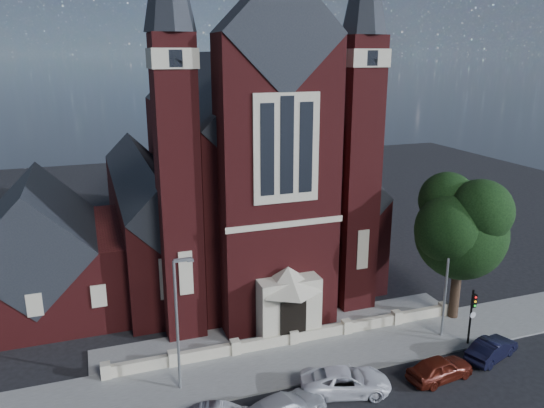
{
  "coord_description": "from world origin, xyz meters",
  "views": [
    {
      "loc": [
        -11.88,
        -22.87,
        18.72
      ],
      "look_at": [
        0.47,
        12.0,
        8.27
      ],
      "focal_mm": 35.0,
      "sensor_mm": 36.0,
      "label": 1
    }
  ],
  "objects_px": {
    "parish_hall": "(39,258)",
    "car_white_suv": "(346,381)",
    "car_dark_red": "(440,368)",
    "car_navy": "(492,349)",
    "church": "(227,175)",
    "street_lamp_right": "(448,275)",
    "traffic_signal": "(472,310)",
    "street_tree": "(466,229)",
    "street_lamp_left": "(178,318)"
  },
  "relations": [
    {
      "from": "street_lamp_left",
      "to": "car_navy",
      "type": "xyz_separation_m",
      "value": [
        19.19,
        -3.35,
        -3.92
      ]
    },
    {
      "from": "car_navy",
      "to": "car_white_suv",
      "type": "bearing_deg",
      "value": 70.41
    },
    {
      "from": "car_white_suv",
      "to": "car_navy",
      "type": "height_order",
      "value": "car_white_suv"
    },
    {
      "from": "traffic_signal",
      "to": "car_navy",
      "type": "relative_size",
      "value": 0.96
    },
    {
      "from": "street_tree",
      "to": "car_white_suv",
      "type": "relative_size",
      "value": 2.06
    },
    {
      "from": "street_tree",
      "to": "car_navy",
      "type": "bearing_deg",
      "value": -104.57
    },
    {
      "from": "parish_hall",
      "to": "street_lamp_right",
      "type": "bearing_deg",
      "value": -28.22
    },
    {
      "from": "street_tree",
      "to": "street_lamp_left",
      "type": "distance_m",
      "value": 20.71
    },
    {
      "from": "car_dark_red",
      "to": "car_navy",
      "type": "relative_size",
      "value": 1.02
    },
    {
      "from": "church",
      "to": "street_tree",
      "type": "relative_size",
      "value": 3.26
    },
    {
      "from": "traffic_signal",
      "to": "car_white_suv",
      "type": "distance_m",
      "value": 10.43
    },
    {
      "from": "traffic_signal",
      "to": "car_dark_red",
      "type": "distance_m",
      "value": 5.26
    },
    {
      "from": "street_tree",
      "to": "car_navy",
      "type": "distance_m",
      "value": 8.17
    },
    {
      "from": "street_lamp_right",
      "to": "car_navy",
      "type": "bearing_deg",
      "value": -70.44
    },
    {
      "from": "street_lamp_right",
      "to": "traffic_signal",
      "type": "distance_m",
      "value": 2.71
    },
    {
      "from": "parish_hall",
      "to": "car_navy",
      "type": "relative_size",
      "value": 2.94
    },
    {
      "from": "church",
      "to": "street_tree",
      "type": "height_order",
      "value": "church"
    },
    {
      "from": "parish_hall",
      "to": "street_lamp_left",
      "type": "relative_size",
      "value": 1.51
    },
    {
      "from": "street_lamp_right",
      "to": "car_dark_red",
      "type": "relative_size",
      "value": 1.92
    },
    {
      "from": "street_tree",
      "to": "traffic_signal",
      "type": "relative_size",
      "value": 2.67
    },
    {
      "from": "car_white_suv",
      "to": "car_dark_red",
      "type": "bearing_deg",
      "value": -81.9
    },
    {
      "from": "car_dark_red",
      "to": "parish_hall",
      "type": "bearing_deg",
      "value": 44.2
    },
    {
      "from": "traffic_signal",
      "to": "car_dark_red",
      "type": "relative_size",
      "value": 0.95
    },
    {
      "from": "parish_hall",
      "to": "church",
      "type": "bearing_deg",
      "value": 17.16
    },
    {
      "from": "church",
      "to": "parish_hall",
      "type": "height_order",
      "value": "church"
    },
    {
      "from": "parish_hall",
      "to": "car_dark_red",
      "type": "height_order",
      "value": "parish_hall"
    },
    {
      "from": "parish_hall",
      "to": "street_lamp_left",
      "type": "distance_m",
      "value": 16.18
    },
    {
      "from": "street_tree",
      "to": "traffic_signal",
      "type": "bearing_deg",
      "value": -115.95
    },
    {
      "from": "church",
      "to": "car_white_suv",
      "type": "xyz_separation_m",
      "value": [
        0.9,
        -22.34,
        -7.46
      ]
    },
    {
      "from": "parish_hall",
      "to": "car_white_suv",
      "type": "bearing_deg",
      "value": -45.83
    },
    {
      "from": "street_lamp_left",
      "to": "car_navy",
      "type": "bearing_deg",
      "value": -9.91
    },
    {
      "from": "street_lamp_left",
      "to": "traffic_signal",
      "type": "xyz_separation_m",
      "value": [
        18.91,
        -1.57,
        -2.02
      ]
    },
    {
      "from": "parish_hall",
      "to": "street_lamp_left",
      "type": "height_order",
      "value": "parish_hall"
    },
    {
      "from": "parish_hall",
      "to": "street_lamp_right",
      "type": "height_order",
      "value": "parish_hall"
    },
    {
      "from": "parish_hall",
      "to": "street_tree",
      "type": "relative_size",
      "value": 1.14
    },
    {
      "from": "car_navy",
      "to": "street_tree",
      "type": "bearing_deg",
      "value": -34.39
    },
    {
      "from": "street_tree",
      "to": "car_white_suv",
      "type": "height_order",
      "value": "street_tree"
    },
    {
      "from": "street_tree",
      "to": "street_lamp_right",
      "type": "height_order",
      "value": "street_tree"
    },
    {
      "from": "street_tree",
      "to": "car_navy",
      "type": "height_order",
      "value": "street_tree"
    },
    {
      "from": "street_lamp_left",
      "to": "traffic_signal",
      "type": "relative_size",
      "value": 2.02
    },
    {
      "from": "street_lamp_left",
      "to": "street_lamp_right",
      "type": "xyz_separation_m",
      "value": [
        18.0,
        0.0,
        0.0
      ]
    },
    {
      "from": "parish_hall",
      "to": "street_tree",
      "type": "height_order",
      "value": "street_tree"
    },
    {
      "from": "car_dark_red",
      "to": "car_navy",
      "type": "bearing_deg",
      "value": -87.64
    },
    {
      "from": "street_lamp_right",
      "to": "car_white_suv",
      "type": "relative_size",
      "value": 1.56
    },
    {
      "from": "car_navy",
      "to": "parish_hall",
      "type": "bearing_deg",
      "value": 37.72
    },
    {
      "from": "car_dark_red",
      "to": "street_lamp_right",
      "type": "bearing_deg",
      "value": -46.01
    },
    {
      "from": "street_lamp_left",
      "to": "car_white_suv",
      "type": "relative_size",
      "value": 1.56
    },
    {
      "from": "street_lamp_right",
      "to": "church",
      "type": "bearing_deg",
      "value": 118.04
    },
    {
      "from": "street_tree",
      "to": "car_white_suv",
      "type": "bearing_deg",
      "value": -156.43
    },
    {
      "from": "street_tree",
      "to": "car_dark_red",
      "type": "bearing_deg",
      "value": -134.9
    }
  ]
}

